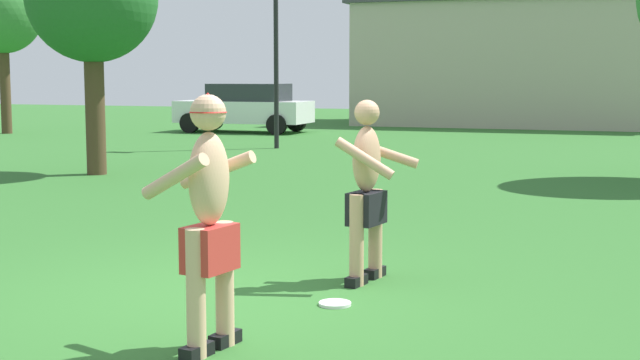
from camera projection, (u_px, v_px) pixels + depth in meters
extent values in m
plane|color=#2D6628|center=(224.00, 295.00, 7.64)|extent=(80.00, 80.00, 0.00)
cube|color=black|center=(197.00, 351.00, 5.95)|extent=(0.15, 0.27, 0.09)
cylinder|color=#E0AD89|center=(196.00, 294.00, 5.90)|extent=(0.13, 0.13, 0.87)
cube|color=black|center=(225.00, 339.00, 6.23)|extent=(0.15, 0.27, 0.09)
cylinder|color=#E0AD89|center=(225.00, 284.00, 6.19)|extent=(0.13, 0.13, 0.87)
cube|color=red|center=(210.00, 248.00, 6.01)|extent=(0.30, 0.41, 0.31)
ellipsoid|color=#E0AD89|center=(209.00, 179.00, 5.96)|extent=(0.27, 0.38, 0.63)
cylinder|color=#E0AD89|center=(175.00, 177.00, 5.80)|extent=(0.58, 0.26, 0.34)
cylinder|color=#E0AD89|center=(217.00, 170.00, 6.21)|extent=(0.60, 0.14, 0.29)
sphere|color=#E0AD89|center=(208.00, 113.00, 5.90)|extent=(0.24, 0.24, 0.24)
cone|color=red|center=(208.00, 103.00, 5.90)|extent=(0.29, 0.29, 0.13)
cube|color=black|center=(375.00, 272.00, 8.32)|extent=(0.15, 0.27, 0.09)
cylinder|color=tan|center=(375.00, 234.00, 8.27)|extent=(0.13, 0.13, 0.82)
cube|color=black|center=(356.00, 281.00, 7.98)|extent=(0.15, 0.27, 0.09)
cylinder|color=tan|center=(357.00, 240.00, 7.94)|extent=(0.13, 0.13, 0.82)
cube|color=black|center=(366.00, 208.00, 8.08)|extent=(0.30, 0.42, 0.30)
ellipsoid|color=tan|center=(367.00, 159.00, 8.02)|extent=(0.28, 0.40, 0.60)
cylinder|color=tan|center=(388.00, 154.00, 8.18)|extent=(0.57, 0.16, 0.26)
cylinder|color=tan|center=(365.00, 158.00, 7.76)|extent=(0.54, 0.14, 0.37)
sphere|color=tan|center=(367.00, 113.00, 7.98)|extent=(0.23, 0.23, 0.23)
cylinder|color=white|center=(335.00, 304.00, 7.31)|extent=(0.27, 0.27, 0.03)
cube|color=white|center=(244.00, 112.00, 29.17)|extent=(4.34, 1.91, 0.70)
cube|color=#282D33|center=(249.00, 92.00, 29.03)|extent=(2.45, 1.64, 0.56)
cylinder|color=black|center=(190.00, 123.00, 28.84)|extent=(0.65, 0.24, 0.64)
cylinder|color=black|center=(214.00, 120.00, 30.54)|extent=(0.65, 0.24, 0.64)
cylinder|color=black|center=(277.00, 125.00, 27.89)|extent=(0.65, 0.24, 0.64)
cylinder|color=black|center=(297.00, 122.00, 29.58)|extent=(0.65, 0.24, 0.64)
cylinder|color=black|center=(276.00, 43.00, 22.54)|extent=(0.12, 0.12, 5.31)
cube|color=#B2A893|center=(531.00, 65.00, 33.31)|extent=(12.20, 6.22, 4.44)
cube|color=#3F3F44|center=(533.00, 2.00, 33.04)|extent=(12.69, 6.47, 0.16)
cylinder|color=#4C3823|center=(5.00, 87.00, 28.44)|extent=(0.33, 0.33, 2.94)
ellipsoid|color=#387F38|center=(2.00, 11.00, 28.16)|extent=(2.52, 2.52, 2.67)
cylinder|color=#4C3823|center=(95.00, 109.00, 16.76)|extent=(0.36, 0.36, 2.46)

